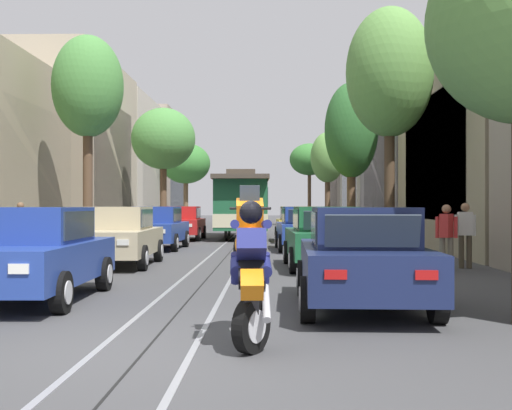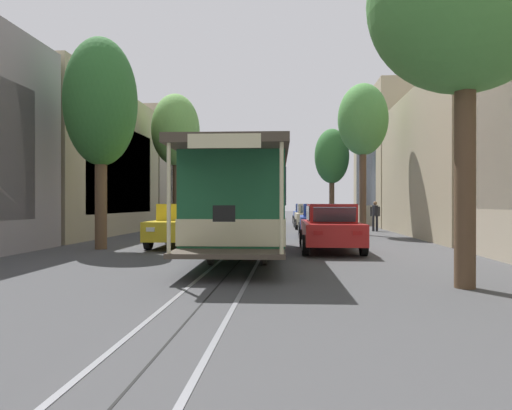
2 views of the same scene
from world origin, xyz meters
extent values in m
plane|color=#424244|center=(0.00, 24.44, 0.00)|extent=(160.00, 160.00, 0.00)
cube|color=gray|center=(-0.53, 28.55, 0.01)|extent=(0.08, 69.09, 0.01)
cube|color=gray|center=(0.53, 28.55, 0.01)|extent=(0.08, 69.09, 0.01)
cube|color=black|center=(0.00, 28.55, 0.00)|extent=(0.03, 69.09, 0.01)
cube|color=#2D3842|center=(-7.18, 16.33, 3.17)|extent=(0.04, 8.55, 4.23)
cube|color=#BCAD93|center=(-9.73, 28.55, 4.77)|extent=(5.15, 11.92, 9.53)
cube|color=#2D3842|center=(-7.18, 28.55, 4.29)|extent=(0.04, 8.55, 5.72)
cube|color=beige|center=(-10.01, 40.76, 4.68)|extent=(5.71, 11.92, 9.37)
cube|color=#2D3842|center=(-7.18, 40.76, 4.22)|extent=(0.04, 8.55, 5.62)
cube|color=gray|center=(-10.04, 52.98, 5.07)|extent=(5.77, 11.92, 10.13)
cube|color=#2D3842|center=(-7.18, 52.98, 4.56)|extent=(0.04, 8.55, 6.08)
cube|color=tan|center=(9.92, 16.33, 3.72)|extent=(5.53, 11.92, 7.44)
cube|color=#2D3842|center=(7.18, 16.33, 3.35)|extent=(0.04, 8.55, 4.47)
cube|color=gray|center=(9.94, 28.55, 3.58)|extent=(5.56, 11.92, 7.17)
cube|color=#2D3842|center=(7.18, 28.55, 3.23)|extent=(0.04, 8.55, 4.30)
cube|color=beige|center=(9.89, 40.76, 4.84)|extent=(5.46, 11.92, 9.67)
cube|color=#2D3842|center=(7.18, 40.76, 4.35)|extent=(0.04, 8.55, 5.80)
cube|color=gray|center=(9.66, 52.98, 4.90)|extent=(5.00, 11.92, 9.80)
cube|color=#2D3842|center=(7.18, 52.98, 4.41)|extent=(0.04, 8.55, 5.88)
cube|color=#233D93|center=(-2.61, 3.66, 0.65)|extent=(1.86, 4.32, 0.66)
cube|color=#233D93|center=(-2.61, 3.81, 1.28)|extent=(1.50, 2.08, 0.60)
cube|color=#2D3842|center=(-2.60, 2.97, 1.26)|extent=(1.33, 0.24, 0.47)
cube|color=#2D3842|center=(-2.63, 4.99, 1.26)|extent=(1.30, 0.22, 0.45)
cube|color=#2D3842|center=(-1.87, 3.82, 1.28)|extent=(0.06, 1.81, 0.47)
cube|color=white|center=(-2.02, 1.51, 0.75)|extent=(0.28, 0.04, 0.14)
cube|color=#B21414|center=(-2.08, 5.83, 0.75)|extent=(0.28, 0.04, 0.12)
cube|color=#B21414|center=(-3.20, 5.81, 0.75)|extent=(0.28, 0.04, 0.12)
cylinder|color=black|center=(-1.71, 2.34, 0.32)|extent=(0.21, 0.64, 0.64)
cylinder|color=silver|center=(-1.60, 2.34, 0.32)|extent=(0.02, 0.35, 0.35)
cylinder|color=black|center=(-1.75, 5.01, 0.32)|extent=(0.21, 0.64, 0.64)
cylinder|color=silver|center=(-1.64, 5.01, 0.32)|extent=(0.02, 0.35, 0.35)
cylinder|color=black|center=(-3.51, 4.98, 0.32)|extent=(0.21, 0.64, 0.64)
cylinder|color=silver|center=(-3.62, 4.98, 0.32)|extent=(0.02, 0.35, 0.35)
cube|color=#C1B28E|center=(-2.67, 10.09, 0.65)|extent=(1.90, 4.34, 0.66)
cube|color=#C1B28E|center=(-2.67, 10.24, 1.28)|extent=(1.52, 2.10, 0.60)
cube|color=#2D3842|center=(-2.65, 9.41, 1.26)|extent=(1.34, 0.25, 0.47)
cube|color=#2D3842|center=(-2.70, 11.43, 1.26)|extent=(1.30, 0.23, 0.45)
cube|color=#2D3842|center=(-1.92, 10.26, 1.28)|extent=(0.07, 1.81, 0.47)
cube|color=#2D3842|center=(-3.42, 10.23, 1.28)|extent=(0.07, 1.81, 0.47)
cube|color=white|center=(-2.06, 7.95, 0.75)|extent=(0.28, 0.05, 0.14)
cube|color=#B21414|center=(-2.16, 12.27, 0.75)|extent=(0.28, 0.05, 0.12)
cube|color=white|center=(-3.17, 7.92, 0.75)|extent=(0.28, 0.05, 0.14)
cube|color=#B21414|center=(-3.28, 12.24, 0.75)|extent=(0.28, 0.05, 0.12)
cylinder|color=black|center=(-1.76, 8.78, 0.32)|extent=(0.22, 0.64, 0.64)
cylinder|color=silver|center=(-1.65, 8.79, 0.32)|extent=(0.03, 0.35, 0.35)
cylinder|color=black|center=(-3.52, 8.74, 0.32)|extent=(0.22, 0.64, 0.64)
cylinder|color=silver|center=(-3.63, 8.74, 0.32)|extent=(0.03, 0.35, 0.35)
cylinder|color=black|center=(-1.82, 11.45, 0.32)|extent=(0.22, 0.64, 0.64)
cylinder|color=silver|center=(-1.71, 11.45, 0.32)|extent=(0.03, 0.35, 0.35)
cylinder|color=black|center=(-3.58, 11.41, 0.32)|extent=(0.22, 0.64, 0.64)
cylinder|color=silver|center=(-3.69, 11.40, 0.32)|extent=(0.03, 0.35, 0.35)
cube|color=#233D93|center=(-2.80, 16.82, 0.65)|extent=(1.86, 4.33, 0.66)
cube|color=#233D93|center=(-2.80, 16.97, 1.28)|extent=(1.51, 2.09, 0.60)
cube|color=#2D3842|center=(-2.81, 16.13, 1.26)|extent=(1.34, 0.24, 0.47)
cube|color=#2D3842|center=(-2.78, 18.15, 1.26)|extent=(1.30, 0.22, 0.45)
cube|color=#2D3842|center=(-2.05, 16.96, 1.28)|extent=(0.06, 1.81, 0.47)
cube|color=#2D3842|center=(-3.55, 16.98, 1.28)|extent=(0.06, 1.81, 0.47)
cube|color=white|center=(-2.27, 14.65, 0.75)|extent=(0.28, 0.04, 0.14)
cube|color=#B21414|center=(-2.21, 18.97, 0.75)|extent=(0.28, 0.04, 0.12)
cube|color=white|center=(-3.39, 14.67, 0.75)|extent=(0.28, 0.04, 0.14)
cube|color=#B21414|center=(-3.33, 18.99, 0.75)|extent=(0.28, 0.04, 0.12)
cylinder|color=black|center=(-1.94, 15.47, 0.32)|extent=(0.21, 0.64, 0.64)
cylinder|color=silver|center=(-1.83, 15.47, 0.32)|extent=(0.03, 0.35, 0.35)
cylinder|color=black|center=(-3.70, 15.50, 0.32)|extent=(0.21, 0.64, 0.64)
cylinder|color=silver|center=(-3.81, 15.50, 0.32)|extent=(0.03, 0.35, 0.35)
cylinder|color=black|center=(-1.90, 18.14, 0.32)|extent=(0.21, 0.64, 0.64)
cylinder|color=silver|center=(-1.79, 18.14, 0.32)|extent=(0.03, 0.35, 0.35)
cylinder|color=black|center=(-3.66, 18.16, 0.32)|extent=(0.21, 0.64, 0.64)
cylinder|color=silver|center=(-3.77, 18.16, 0.32)|extent=(0.03, 0.35, 0.35)
cube|color=red|center=(-2.75, 23.53, 0.65)|extent=(1.83, 4.31, 0.66)
cube|color=red|center=(-2.75, 23.68, 1.28)|extent=(1.49, 2.08, 0.60)
cube|color=#2D3842|center=(-2.74, 22.84, 1.26)|extent=(1.33, 0.23, 0.47)
cube|color=#2D3842|center=(-2.76, 24.86, 1.26)|extent=(1.30, 0.21, 0.45)
cube|color=#2D3842|center=(-2.00, 23.69, 1.28)|extent=(0.04, 1.81, 0.47)
cube|color=#2D3842|center=(-3.50, 23.67, 1.28)|extent=(0.04, 1.81, 0.47)
cube|color=white|center=(-2.17, 21.37, 0.75)|extent=(0.28, 0.04, 0.14)
cube|color=#B21414|center=(-2.20, 25.69, 0.75)|extent=(0.28, 0.04, 0.12)
cube|color=white|center=(-3.29, 21.37, 0.75)|extent=(0.28, 0.04, 0.14)
cube|color=#B21414|center=(-3.32, 25.69, 0.75)|extent=(0.28, 0.04, 0.12)
cylinder|color=black|center=(-1.86, 22.20, 0.32)|extent=(0.21, 0.64, 0.64)
cylinder|color=silver|center=(-1.75, 22.21, 0.32)|extent=(0.02, 0.35, 0.35)
cylinder|color=black|center=(-3.62, 22.19, 0.32)|extent=(0.21, 0.64, 0.64)
cylinder|color=silver|center=(-3.73, 22.19, 0.32)|extent=(0.02, 0.35, 0.35)
cylinder|color=black|center=(-1.88, 24.87, 0.32)|extent=(0.21, 0.64, 0.64)
cylinder|color=silver|center=(-1.77, 24.87, 0.32)|extent=(0.02, 0.35, 0.35)
cylinder|color=black|center=(-3.64, 24.86, 0.32)|extent=(0.21, 0.64, 0.64)
cylinder|color=silver|center=(-3.75, 24.86, 0.32)|extent=(0.02, 0.35, 0.35)
cube|color=#19234C|center=(2.81, 3.00, 0.65)|extent=(1.92, 4.35, 0.66)
cube|color=#19234C|center=(2.81, 2.85, 1.28)|extent=(1.53, 2.10, 0.60)
cube|color=#2D3842|center=(2.83, 3.69, 1.26)|extent=(1.34, 0.26, 0.47)
cube|color=#2D3842|center=(2.78, 1.67, 1.26)|extent=(1.30, 0.23, 0.45)
cube|color=#2D3842|center=(2.06, 2.87, 1.28)|extent=(0.08, 1.81, 0.47)
cube|color=#2D3842|center=(3.56, 2.83, 1.28)|extent=(0.08, 1.81, 0.47)
cube|color=white|center=(2.32, 5.17, 0.75)|extent=(0.28, 0.05, 0.14)
cube|color=#B21414|center=(2.20, 0.85, 0.75)|extent=(0.28, 0.05, 0.12)
cube|color=white|center=(3.43, 5.14, 0.75)|extent=(0.28, 0.05, 0.14)
cube|color=#B21414|center=(3.31, 0.82, 0.75)|extent=(0.28, 0.05, 0.12)
cylinder|color=black|center=(1.97, 4.36, 0.32)|extent=(0.22, 0.65, 0.64)
cylinder|color=silver|center=(1.86, 4.36, 0.32)|extent=(0.03, 0.35, 0.35)
cylinder|color=black|center=(3.73, 4.31, 0.32)|extent=(0.22, 0.65, 0.64)
cylinder|color=silver|center=(3.84, 4.30, 0.32)|extent=(0.03, 0.35, 0.35)
cylinder|color=black|center=(1.90, 1.69, 0.32)|extent=(0.22, 0.65, 0.64)
cylinder|color=silver|center=(1.79, 1.69, 0.32)|extent=(0.03, 0.35, 0.35)
cylinder|color=black|center=(3.66, 1.64, 0.32)|extent=(0.22, 0.65, 0.64)
cylinder|color=silver|center=(3.77, 1.64, 0.32)|extent=(0.03, 0.35, 0.35)
cube|color=#1E6038|center=(2.79, 9.54, 0.65)|extent=(1.92, 4.35, 0.66)
cube|color=#1E6038|center=(2.79, 9.39, 1.28)|extent=(1.53, 2.11, 0.60)
cube|color=#2D3842|center=(2.77, 10.23, 1.26)|extent=(1.34, 0.26, 0.47)
cube|color=#2D3842|center=(2.82, 8.21, 1.26)|extent=(1.30, 0.23, 0.45)
cube|color=#2D3842|center=(2.04, 9.37, 1.28)|extent=(0.08, 1.81, 0.47)
cube|color=#2D3842|center=(3.54, 9.42, 1.28)|extent=(0.08, 1.81, 0.47)
cube|color=white|center=(2.17, 11.69, 0.75)|extent=(0.28, 0.05, 0.14)
cube|color=#B21414|center=(2.29, 7.37, 0.75)|extent=(0.28, 0.05, 0.12)
cube|color=white|center=(3.28, 11.72, 0.75)|extent=(0.28, 0.05, 0.14)
cube|color=#B21414|center=(3.41, 7.40, 0.75)|extent=(0.28, 0.05, 0.12)
cylinder|color=black|center=(1.87, 10.85, 0.32)|extent=(0.22, 0.65, 0.64)
cylinder|color=silver|center=(1.76, 10.85, 0.32)|extent=(0.03, 0.35, 0.35)
cylinder|color=black|center=(3.63, 10.90, 0.32)|extent=(0.22, 0.65, 0.64)
cylinder|color=silver|center=(3.74, 10.91, 0.32)|extent=(0.03, 0.35, 0.35)
cylinder|color=black|center=(1.95, 8.19, 0.32)|extent=(0.22, 0.65, 0.64)
cylinder|color=silver|center=(1.84, 8.18, 0.32)|extent=(0.03, 0.35, 0.35)
cylinder|color=black|center=(3.70, 8.24, 0.32)|extent=(0.22, 0.65, 0.64)
cylinder|color=silver|center=(3.81, 8.24, 0.32)|extent=(0.03, 0.35, 0.35)
cube|color=#233D93|center=(2.62, 16.44, 0.65)|extent=(1.95, 4.36, 0.66)
cube|color=#233D93|center=(2.62, 16.29, 1.28)|extent=(1.55, 2.11, 0.60)
cube|color=#2D3842|center=(2.59, 17.13, 1.26)|extent=(1.34, 0.27, 0.47)
cube|color=#2D3842|center=(2.66, 15.11, 1.26)|extent=(1.30, 0.24, 0.45)
cube|color=#2D3842|center=(1.87, 16.27, 1.28)|extent=(0.09, 1.81, 0.47)
cube|color=#2D3842|center=(3.37, 16.32, 1.28)|extent=(0.09, 1.81, 0.47)
cube|color=white|center=(1.98, 18.58, 0.75)|extent=(0.28, 0.05, 0.14)
cube|color=#B21414|center=(2.13, 14.26, 0.75)|extent=(0.28, 0.05, 0.12)
cube|color=white|center=(3.10, 18.62, 0.75)|extent=(0.28, 0.05, 0.14)
cube|color=#B21414|center=(3.25, 14.30, 0.75)|extent=(0.28, 0.05, 0.12)
cylinder|color=black|center=(1.69, 17.74, 0.32)|extent=(0.22, 0.65, 0.64)
cylinder|color=silver|center=(1.58, 17.74, 0.32)|extent=(0.03, 0.35, 0.35)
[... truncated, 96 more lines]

